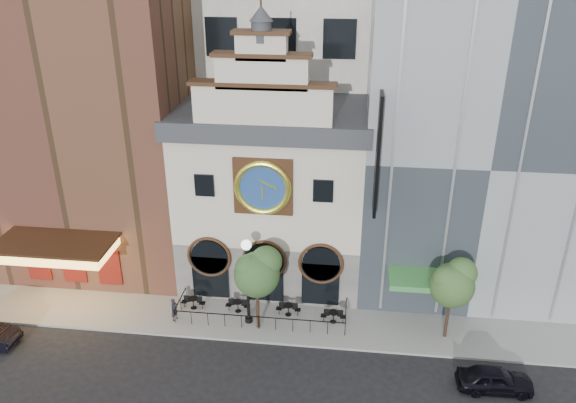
{
  "coord_description": "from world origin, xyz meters",
  "views": [
    {
      "loc": [
        5.11,
        -26.5,
        21.82
      ],
      "look_at": [
        1.26,
        6.0,
        6.68
      ],
      "focal_mm": 35.0,
      "sensor_mm": 36.0,
      "label": 1
    }
  ],
  "objects_px": {
    "bistro_3": "(333,316)",
    "pedestrian": "(174,310)",
    "tree_left": "(258,271)",
    "bistro_0": "(193,302)",
    "tree_right": "(453,282)",
    "car_right": "(495,379)",
    "lamppost": "(247,273)",
    "bistro_2": "(288,309)",
    "bistro_1": "(238,305)"
  },
  "relations": [
    {
      "from": "bistro_0",
      "to": "tree_left",
      "type": "xyz_separation_m",
      "value": [
        4.56,
        -1.4,
        3.56
      ]
    },
    {
      "from": "tree_left",
      "to": "pedestrian",
      "type": "bearing_deg",
      "value": 179.28
    },
    {
      "from": "tree_left",
      "to": "bistro_1",
      "type": "bearing_deg",
      "value": 139.11
    },
    {
      "from": "car_right",
      "to": "lamppost",
      "type": "distance_m",
      "value": 14.98
    },
    {
      "from": "lamppost",
      "to": "bistro_2",
      "type": "bearing_deg",
      "value": 43.26
    },
    {
      "from": "bistro_0",
      "to": "tree_left",
      "type": "height_order",
      "value": "tree_left"
    },
    {
      "from": "bistro_0",
      "to": "pedestrian",
      "type": "height_order",
      "value": "pedestrian"
    },
    {
      "from": "bistro_1",
      "to": "lamppost",
      "type": "distance_m",
      "value": 3.41
    },
    {
      "from": "car_right",
      "to": "bistro_0",
      "type": "bearing_deg",
      "value": 72.37
    },
    {
      "from": "lamppost",
      "to": "tree_right",
      "type": "xyz_separation_m",
      "value": [
        12.09,
        0.03,
        0.23
      ]
    },
    {
      "from": "bistro_0",
      "to": "tree_right",
      "type": "distance_m",
      "value": 16.31
    },
    {
      "from": "bistro_1",
      "to": "tree_right",
      "type": "height_order",
      "value": "tree_right"
    },
    {
      "from": "bistro_0",
      "to": "bistro_2",
      "type": "xyz_separation_m",
      "value": [
        6.22,
        -0.0,
        0.0
      ]
    },
    {
      "from": "tree_right",
      "to": "bistro_0",
      "type": "bearing_deg",
      "value": 176.56
    },
    {
      "from": "bistro_3",
      "to": "car_right",
      "type": "height_order",
      "value": "car_right"
    },
    {
      "from": "bistro_1",
      "to": "lamppost",
      "type": "bearing_deg",
      "value": -47.76
    },
    {
      "from": "bistro_1",
      "to": "pedestrian",
      "type": "xyz_separation_m",
      "value": [
        -3.77,
        -1.33,
        0.3
      ]
    },
    {
      "from": "bistro_2",
      "to": "lamppost",
      "type": "bearing_deg",
      "value": -157.59
    },
    {
      "from": "bistro_3",
      "to": "bistro_0",
      "type": "bearing_deg",
      "value": 177.4
    },
    {
      "from": "lamppost",
      "to": "bistro_1",
      "type": "bearing_deg",
      "value": 153.09
    },
    {
      "from": "bistro_0",
      "to": "car_right",
      "type": "relative_size",
      "value": 0.4
    },
    {
      "from": "car_right",
      "to": "pedestrian",
      "type": "bearing_deg",
      "value": 76.88
    },
    {
      "from": "tree_left",
      "to": "bistro_0",
      "type": "bearing_deg",
      "value": 162.96
    },
    {
      "from": "bistro_0",
      "to": "bistro_3",
      "type": "relative_size",
      "value": 1.0
    },
    {
      "from": "bistro_3",
      "to": "pedestrian",
      "type": "xyz_separation_m",
      "value": [
        -9.93,
        -0.92,
        0.3
      ]
    },
    {
      "from": "bistro_3",
      "to": "tree_left",
      "type": "distance_m",
      "value": 5.86
    },
    {
      "from": "bistro_2",
      "to": "car_right",
      "type": "relative_size",
      "value": 0.4
    },
    {
      "from": "bistro_2",
      "to": "car_right",
      "type": "distance_m",
      "value": 12.75
    },
    {
      "from": "car_right",
      "to": "pedestrian",
      "type": "height_order",
      "value": "pedestrian"
    },
    {
      "from": "bistro_0",
      "to": "bistro_2",
      "type": "height_order",
      "value": "same"
    },
    {
      "from": "tree_right",
      "to": "lamppost",
      "type": "bearing_deg",
      "value": -179.87
    },
    {
      "from": "tree_left",
      "to": "tree_right",
      "type": "height_order",
      "value": "tree_left"
    },
    {
      "from": "bistro_0",
      "to": "tree_right",
      "type": "xyz_separation_m",
      "value": [
        15.93,
        -0.96,
        3.38
      ]
    },
    {
      "from": "bistro_3",
      "to": "pedestrian",
      "type": "distance_m",
      "value": 9.98
    },
    {
      "from": "bistro_2",
      "to": "bistro_3",
      "type": "bearing_deg",
      "value": -8.11
    },
    {
      "from": "pedestrian",
      "to": "tree_right",
      "type": "xyz_separation_m",
      "value": [
        16.75,
        0.37,
        3.08
      ]
    },
    {
      "from": "tree_left",
      "to": "lamppost",
      "type": "bearing_deg",
      "value": 150.15
    },
    {
      "from": "car_right",
      "to": "lamppost",
      "type": "bearing_deg",
      "value": 71.98
    },
    {
      "from": "tree_right",
      "to": "car_right",
      "type": "bearing_deg",
      "value": -64.26
    },
    {
      "from": "pedestrian",
      "to": "tree_right",
      "type": "height_order",
      "value": "tree_right"
    },
    {
      "from": "bistro_0",
      "to": "car_right",
      "type": "xyz_separation_m",
      "value": [
        17.91,
        -5.08,
        0.07
      ]
    },
    {
      "from": "bistro_0",
      "to": "bistro_3",
      "type": "bearing_deg",
      "value": -2.6
    },
    {
      "from": "bistro_2",
      "to": "lamppost",
      "type": "relative_size",
      "value": 0.27
    },
    {
      "from": "pedestrian",
      "to": "lamppost",
      "type": "height_order",
      "value": "lamppost"
    },
    {
      "from": "bistro_0",
      "to": "bistro_1",
      "type": "distance_m",
      "value": 2.95
    },
    {
      "from": "tree_left",
      "to": "tree_right",
      "type": "relative_size",
      "value": 1.05
    },
    {
      "from": "bistro_1",
      "to": "lamppost",
      "type": "height_order",
      "value": "lamppost"
    },
    {
      "from": "bistro_2",
      "to": "tree_right",
      "type": "relative_size",
      "value": 0.3
    },
    {
      "from": "bistro_3",
      "to": "pedestrian",
      "type": "height_order",
      "value": "pedestrian"
    },
    {
      "from": "bistro_3",
      "to": "lamppost",
      "type": "bearing_deg",
      "value": -173.82
    }
  ]
}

